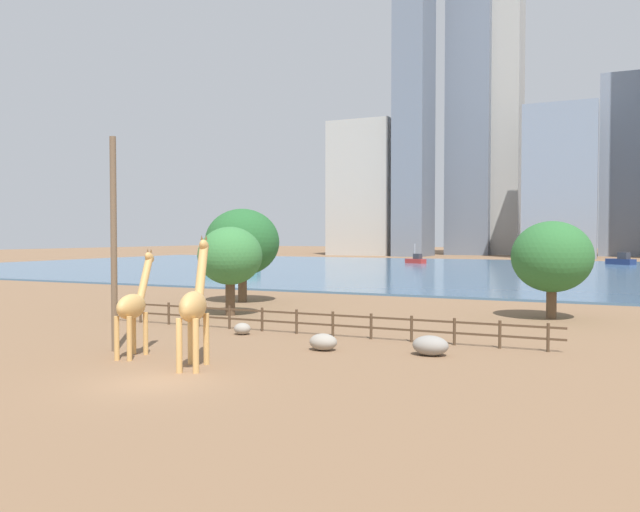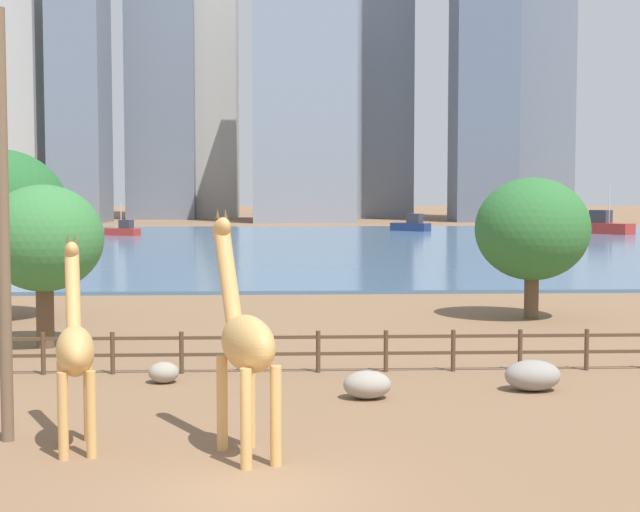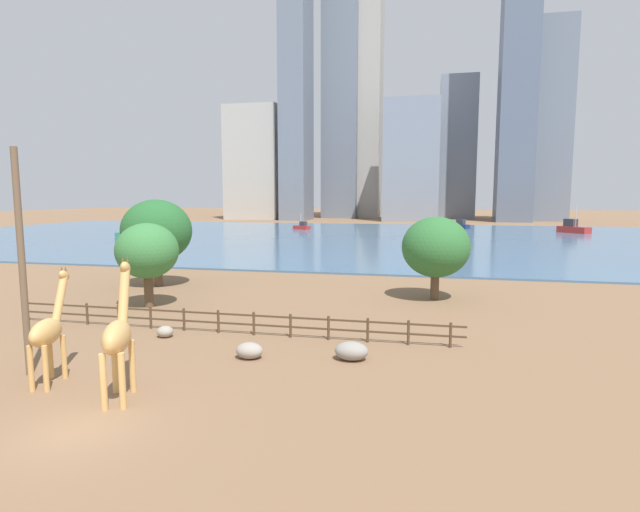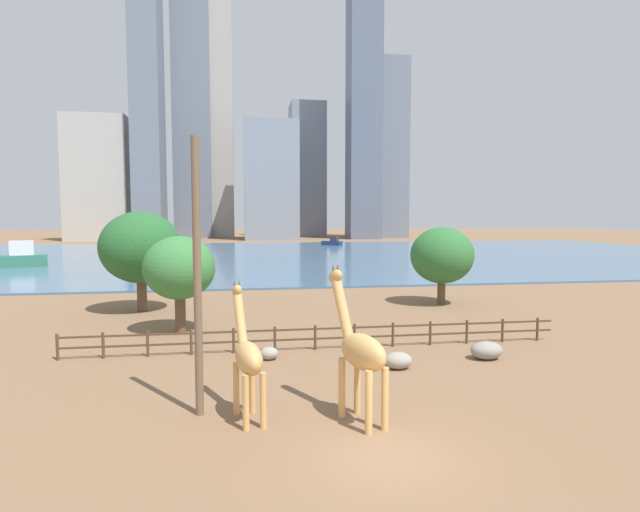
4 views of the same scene
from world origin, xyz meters
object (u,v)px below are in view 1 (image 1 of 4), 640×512
boat_barge (416,260)px  tree_right_tall (242,242)px  tree_left_large (552,257)px  boat_ferry (621,260)px  boulder_by_pole (323,342)px  tree_center_broad (230,256)px  boulder_small (430,346)px  giraffe_tall (133,306)px  boulder_near_fence (242,329)px  boat_sailboat (233,262)px  utility_pole (114,244)px  giraffe_companion (194,306)px

boat_barge → tree_right_tall: bearing=122.5°
tree_left_large → boat_ferry: size_ratio=1.23×
tree_right_tall → boat_ferry: bearing=70.2°
tree_right_tall → boulder_by_pole: bearing=-48.8°
boulder_by_pole → tree_center_broad: 14.40m
boulder_small → boat_ferry: boat_ferry is taller
giraffe_tall → tree_right_tall: 22.50m
boulder_near_fence → tree_left_large: (14.39, 13.41, 3.59)m
boulder_by_pole → boat_barge: (-20.01, 86.63, 0.43)m
boat_ferry → boat_sailboat: boat_sailboat is taller
utility_pole → giraffe_companion: bearing=-14.9°
boat_sailboat → giraffe_companion: bearing=102.0°
tree_right_tall → boat_sailboat: tree_right_tall is taller
boulder_near_fence → boulder_by_pole: 6.24m
giraffe_tall → giraffe_companion: 3.82m
utility_pole → boulder_small: bearing=20.1°
giraffe_tall → boat_sailboat: size_ratio=0.54×
boat_sailboat → boat_barge: (17.42, 35.26, -0.58)m
giraffe_companion → boat_barge: (-16.90, 92.12, -1.64)m
giraffe_tall → boulder_near_fence: (1.09, 7.11, -1.89)m
boulder_near_fence → tree_right_tall: size_ratio=0.12×
tree_center_broad → boat_barge: (-9.30, 77.68, -3.07)m
tree_left_large → tree_center_broad: 20.52m
boat_barge → utility_pole: bearing=125.1°
boulder_by_pole → boat_sailboat: 63.58m
boulder_small → tree_left_large: 15.86m
tree_left_large → boat_sailboat: bearing=142.3°
tree_left_large → tree_right_tall: (-22.96, 0.55, 0.82)m
boulder_by_pole → tree_left_large: (8.63, 15.81, 3.52)m
tree_center_broad → boat_barge: 78.29m
boat_ferry → boat_sailboat: size_ratio=0.59×
giraffe_tall → boulder_by_pole: (6.86, 4.72, -1.81)m
boulder_by_pole → giraffe_companion: bearing=-119.6°
giraffe_tall → giraffe_companion: size_ratio=0.88×
utility_pole → boat_ferry: 103.40m
boat_ferry → tree_left_large: bearing=124.5°
boulder_by_pole → tree_right_tall: 22.18m
boulder_small → boat_ferry: 96.35m
boulder_small → boat_barge: (-24.77, 85.81, 0.38)m
boulder_near_fence → giraffe_companion: bearing=-71.5°
boat_sailboat → boat_barge: 39.33m
boulder_by_pole → tree_center_broad: tree_center_broad is taller
boulder_near_fence → tree_center_broad: bearing=127.0°
tree_right_tall → boat_barge: bearing=94.6°
giraffe_tall → tree_right_tall: (-7.47, 21.08, 2.53)m
utility_pole → boat_barge: 91.49m
tree_left_large → tree_right_tall: tree_right_tall is taller
giraffe_tall → boat_sailboat: (-30.58, 56.09, -0.80)m
boat_ferry → boat_barge: bearing=54.9°
boulder_near_fence → tree_right_tall: (-8.56, 13.96, 4.41)m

